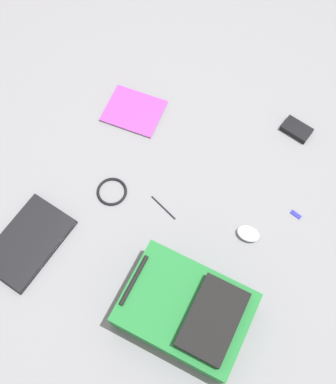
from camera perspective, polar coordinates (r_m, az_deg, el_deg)
name	(u,v)px	position (r m, az deg, el deg)	size (l,w,h in m)	color
ground_plane	(170,195)	(1.92, 0.26, -0.42)	(4.11, 4.11, 0.00)	slate
backpack	(187,311)	(1.71, 2.45, -14.71)	(0.33, 0.45, 0.19)	#1E662D
laptop	(28,242)	(1.92, -17.14, -6.01)	(0.38, 0.26, 0.03)	black
book_blue	(134,111)	(2.12, -4.30, 10.11)	(0.23, 0.27, 0.01)	silver
computer_mouse	(248,234)	(1.87, 10.05, -5.18)	(0.07, 0.09, 0.03)	silver
cable_coil	(112,191)	(1.94, -7.07, 0.06)	(0.13, 0.13, 0.01)	black
power_brick	(297,129)	(2.14, 15.86, 7.58)	(0.08, 0.13, 0.03)	black
pen_black	(163,207)	(1.90, -0.66, -1.92)	(0.01, 0.01, 0.14)	black
usb_stick	(296,214)	(1.96, 15.78, -2.73)	(0.02, 0.05, 0.01)	#191999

